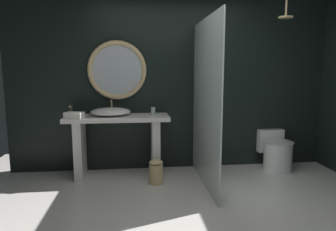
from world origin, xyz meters
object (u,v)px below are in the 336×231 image
at_px(vessel_sink, 111,112).
at_px(tumbler_cup, 153,111).
at_px(rain_shower_head, 286,14).
at_px(round_wall_mirror, 117,70).
at_px(toilet, 276,152).
at_px(soap_dispenser, 70,112).
at_px(waste_bin, 156,172).
at_px(folded_hand_towel, 74,115).

height_order(vessel_sink, tumbler_cup, vessel_sink).
bearing_deg(vessel_sink, rain_shower_head, -7.22).
relative_size(round_wall_mirror, toilet, 1.37).
xyz_separation_m(soap_dispenser, waste_bin, (1.13, -0.37, -0.76)).
bearing_deg(vessel_sink, soap_dispenser, -176.43).
height_order(soap_dispenser, folded_hand_towel, soap_dispenser).
height_order(soap_dispenser, rain_shower_head, rain_shower_head).
xyz_separation_m(tumbler_cup, soap_dispenser, (-1.12, -0.03, 0.01)).
height_order(vessel_sink, toilet, vessel_sink).
distance_m(vessel_sink, toilet, 2.50).
relative_size(tumbler_cup, folded_hand_towel, 0.48).
bearing_deg(toilet, vessel_sink, 179.75).
distance_m(vessel_sink, waste_bin, 1.03).
xyz_separation_m(vessel_sink, rain_shower_head, (2.31, -0.29, 1.29)).
height_order(soap_dispenser, toilet, soap_dispenser).
height_order(tumbler_cup, round_wall_mirror, round_wall_mirror).
distance_m(tumbler_cup, round_wall_mirror, 0.78).
bearing_deg(rain_shower_head, toilet, 69.24).
bearing_deg(soap_dispenser, round_wall_mirror, 20.47).
bearing_deg(folded_hand_towel, tumbler_cup, 9.63).
height_order(vessel_sink, soap_dispenser, vessel_sink).
bearing_deg(soap_dispenser, rain_shower_head, -5.21).
height_order(toilet, waste_bin, toilet).
height_order(vessel_sink, folded_hand_towel, vessel_sink).
bearing_deg(folded_hand_towel, waste_bin, -12.02).
bearing_deg(folded_hand_towel, rain_shower_head, -2.29).
relative_size(soap_dispenser, toilet, 0.25).
bearing_deg(round_wall_mirror, vessel_sink, -114.72).
bearing_deg(folded_hand_towel, vessel_sink, 21.81).
height_order(tumbler_cup, soap_dispenser, soap_dispenser).
bearing_deg(rain_shower_head, tumbler_cup, 170.54).
distance_m(soap_dispenser, rain_shower_head, 3.13).
bearing_deg(vessel_sink, folded_hand_towel, -158.19).
height_order(round_wall_mirror, waste_bin, round_wall_mirror).
bearing_deg(rain_shower_head, folded_hand_towel, 177.71).
bearing_deg(rain_shower_head, vessel_sink, 172.78).
height_order(waste_bin, folded_hand_towel, folded_hand_towel).
relative_size(vessel_sink, folded_hand_towel, 2.38).
xyz_separation_m(tumbler_cup, toilet, (1.83, -0.00, -0.64)).
xyz_separation_m(vessel_sink, soap_dispenser, (-0.53, -0.03, 0.01)).
bearing_deg(vessel_sink, toilet, -0.25).
height_order(round_wall_mirror, toilet, round_wall_mirror).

